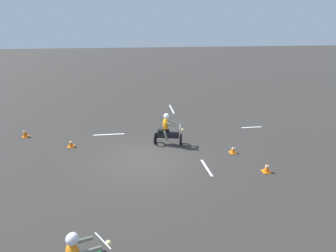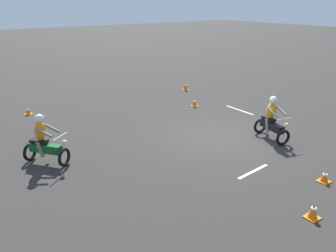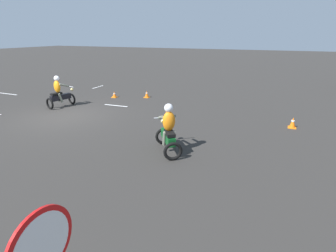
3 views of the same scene
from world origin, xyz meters
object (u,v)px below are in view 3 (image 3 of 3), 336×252
Objects in this scene: motorcycle_rider_foreground at (60,93)px; traffic_cone_near_right at (147,94)px; traffic_cone_near_left at (293,123)px; motorcycle_rider_background at (168,131)px; traffic_cone_mid_left at (114,95)px.

traffic_cone_near_right is at bearing 62.35° from motorcycle_rider_foreground.
traffic_cone_near_left reaches higher than traffic_cone_near_right.
traffic_cone_near_right is at bearing 86.04° from motorcycle_rider_background.
traffic_cone_near_left is (-4.20, 3.81, -0.51)m from motorcycle_rider_background.
motorcycle_rider_background is 8.56m from traffic_cone_mid_left.
motorcycle_rider_foreground is at bearing -24.82° from traffic_cone_mid_left.
traffic_cone_near_right is 1.99m from traffic_cone_mid_left.
motorcycle_rider_background is 4.75× the size of traffic_cone_mid_left.
traffic_cone_mid_left is (-5.95, -6.13, -0.56)m from motorcycle_rider_background.
traffic_cone_near_left is at bearing 79.99° from traffic_cone_mid_left.
motorcycle_rider_foreground is at bearing 121.78° from motorcycle_rider_background.
traffic_cone_near_left is 1.30× the size of traffic_cone_mid_left.
motorcycle_rider_foreground and motorcycle_rider_background have the same top height.
traffic_cone_mid_left is (0.76, -1.84, -0.03)m from traffic_cone_near_right.
motorcycle_rider_background is at bearing 45.87° from traffic_cone_mid_left.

